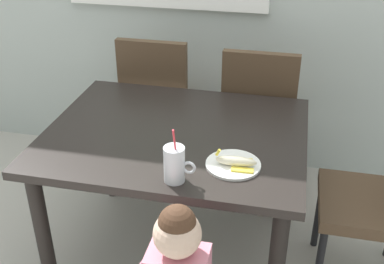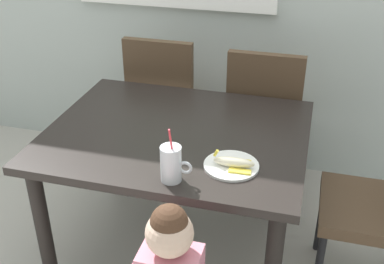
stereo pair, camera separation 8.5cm
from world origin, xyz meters
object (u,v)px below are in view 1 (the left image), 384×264
object	(u,v)px
dining_table	(176,150)
snack_plate	(233,165)
dining_chair_right	(259,113)
dining_chair_left	(159,99)
peeled_banana	(237,161)
milk_cup	(175,166)

from	to	relation	value
dining_table	snack_plate	distance (m)	0.40
snack_plate	dining_chair_right	bearing A→B (deg)	88.11
dining_chair_left	peeled_banana	size ratio (longest dim) A/B	5.56
milk_cup	peeled_banana	size ratio (longest dim) A/B	1.44
dining_chair_left	milk_cup	bearing A→B (deg)	109.52
dining_chair_right	snack_plate	xyz separation A→B (m)	(-0.03, -0.90, 0.20)
dining_table	milk_cup	size ratio (longest dim) A/B	4.87
dining_table	dining_chair_left	bearing A→B (deg)	112.38
milk_cup	dining_table	bearing A→B (deg)	103.97
dining_chair_left	dining_chair_right	bearing A→B (deg)	174.89
milk_cup	snack_plate	size ratio (longest dim) A/B	1.08
milk_cup	dining_chair_left	bearing A→B (deg)	109.52
dining_chair_left	peeled_banana	bearing A→B (deg)	122.48
milk_cup	snack_plate	distance (m)	0.27
dining_table	dining_chair_left	distance (m)	0.79
snack_plate	peeled_banana	distance (m)	0.03
milk_cup	peeled_banana	bearing A→B (deg)	32.31
milk_cup	peeled_banana	world-z (taller)	milk_cup
milk_cup	snack_plate	bearing A→B (deg)	36.36
milk_cup	peeled_banana	xyz separation A→B (m)	(0.22, 0.14, -0.04)
dining_chair_right	milk_cup	distance (m)	1.12
dining_table	dining_chair_right	world-z (taller)	dining_chair_right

